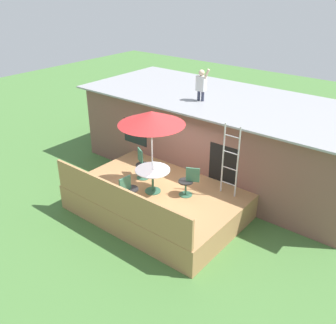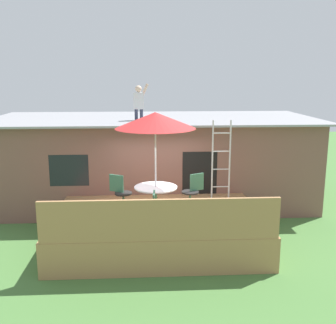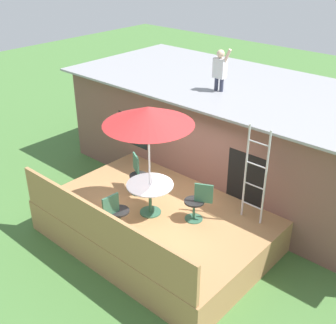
# 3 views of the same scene
# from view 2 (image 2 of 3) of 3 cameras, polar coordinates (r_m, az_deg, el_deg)

# --- Properties ---
(ground_plane) EXTENTS (40.00, 40.00, 0.00)m
(ground_plane) POSITION_cam_2_polar(r_m,az_deg,el_deg) (10.42, -1.45, -11.40)
(ground_plane) COLOR #477538
(house) EXTENTS (10.50, 4.50, 2.83)m
(house) POSITION_cam_2_polar(r_m,az_deg,el_deg) (13.44, -2.00, 0.35)
(house) COLOR brown
(house) RESTS_ON ground
(deck) EXTENTS (5.09, 3.56, 0.80)m
(deck) POSITION_cam_2_polar(r_m,az_deg,el_deg) (10.27, -1.46, -9.36)
(deck) COLOR #A87A4C
(deck) RESTS_ON ground
(deck_railing) EXTENTS (4.99, 0.08, 0.90)m
(deck_railing) POSITION_cam_2_polar(r_m,az_deg,el_deg) (8.35, -1.09, -8.27)
(deck_railing) COLOR #A87A4C
(deck_railing) RESTS_ON deck
(patio_table) EXTENTS (1.04, 1.04, 0.74)m
(patio_table) POSITION_cam_2_polar(r_m,az_deg,el_deg) (9.74, -1.75, -4.43)
(patio_table) COLOR #33664C
(patio_table) RESTS_ON deck
(patio_umbrella) EXTENTS (1.90, 1.90, 2.54)m
(patio_umbrella) POSITION_cam_2_polar(r_m,az_deg,el_deg) (9.40, -1.82, 5.92)
(patio_umbrella) COLOR silver
(patio_umbrella) RESTS_ON deck
(step_ladder) EXTENTS (0.52, 0.04, 2.20)m
(step_ladder) POSITION_cam_2_polar(r_m,az_deg,el_deg) (11.07, 7.54, 0.24)
(step_ladder) COLOR silver
(step_ladder) RESTS_ON deck
(person_figure) EXTENTS (0.47, 0.20, 1.11)m
(person_figure) POSITION_cam_2_polar(r_m,az_deg,el_deg) (12.39, -4.14, 8.75)
(person_figure) COLOR #33384C
(person_figure) RESTS_ON house
(patio_chair_left) EXTENTS (0.58, 0.44, 0.92)m
(patio_chair_left) POSITION_cam_2_polar(r_m,az_deg,el_deg) (10.26, -6.70, -4.41)
(patio_chair_left) COLOR #33664C
(patio_chair_left) RESTS_ON deck
(patio_chair_right) EXTENTS (0.59, 0.44, 0.92)m
(patio_chair_right) POSITION_cam_2_polar(r_m,az_deg,el_deg) (10.31, 3.51, -4.26)
(patio_chair_right) COLOR #33664C
(patio_chair_right) RESTS_ON deck
(patio_chair_near) EXTENTS (0.44, 0.62, 0.92)m
(patio_chair_near) POSITION_cam_2_polar(r_m,az_deg,el_deg) (8.87, -1.95, -6.99)
(patio_chair_near) COLOR #33664C
(patio_chair_near) RESTS_ON deck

